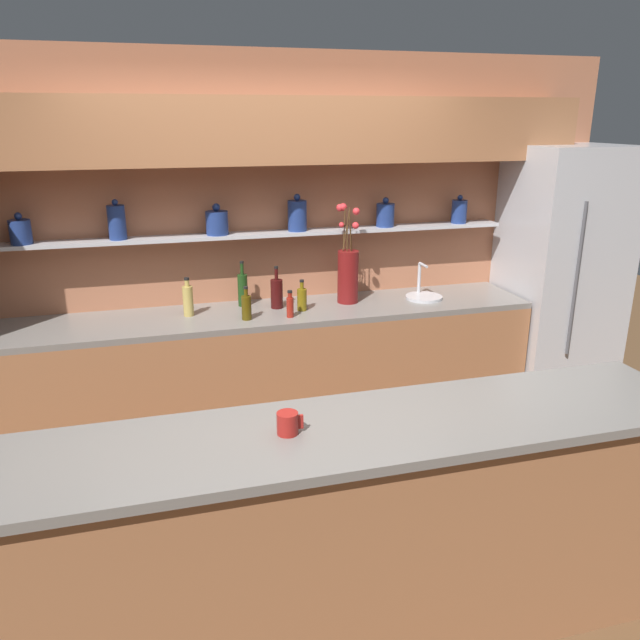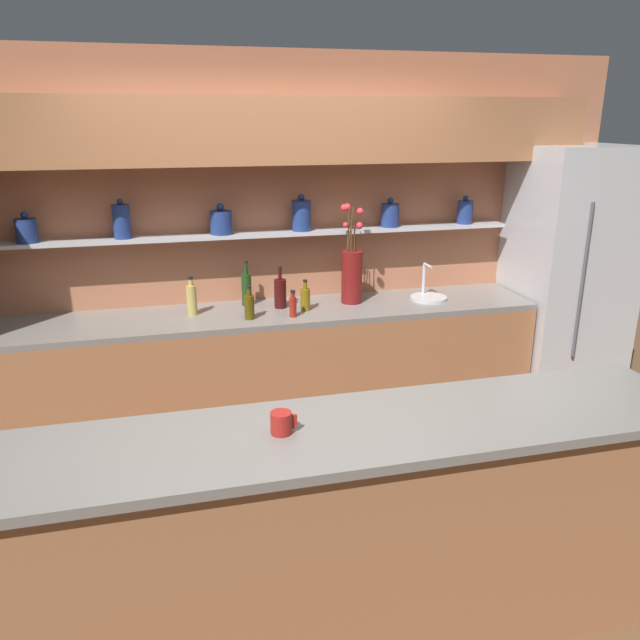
# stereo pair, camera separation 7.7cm
# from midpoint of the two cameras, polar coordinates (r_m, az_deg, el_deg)

# --- Properties ---
(ground_plane) EXTENTS (12.00, 12.00, 0.00)m
(ground_plane) POSITION_cam_midpoint_polar(r_m,az_deg,el_deg) (3.58, -0.54, -19.33)
(ground_plane) COLOR brown
(back_wall_unit) EXTENTS (5.20, 0.44, 2.60)m
(back_wall_unit) POSITION_cam_midpoint_polar(r_m,az_deg,el_deg) (4.38, -5.89, 9.82)
(back_wall_unit) COLOR #A86647
(back_wall_unit) RESTS_ON ground_plane
(back_counter_unit) EXTENTS (3.70, 0.62, 0.92)m
(back_counter_unit) POSITION_cam_midpoint_polar(r_m,az_deg,el_deg) (4.39, -5.26, -4.94)
(back_counter_unit) COLOR #99603D
(back_counter_unit) RESTS_ON ground_plane
(island_counter) EXTENTS (2.87, 0.61, 1.02)m
(island_counter) POSITION_cam_midpoint_polar(r_m,az_deg,el_deg) (2.76, 3.22, -18.94)
(island_counter) COLOR #99603D
(island_counter) RESTS_ON ground_plane
(refrigerator) EXTENTS (0.77, 0.73, 1.98)m
(refrigerator) POSITION_cam_midpoint_polar(r_m,az_deg,el_deg) (5.06, 20.62, 3.43)
(refrigerator) COLOR #B7B7BC
(refrigerator) RESTS_ON ground_plane
(flower_vase) EXTENTS (0.15, 0.16, 0.69)m
(flower_vase) POSITION_cam_midpoint_polar(r_m,az_deg,el_deg) (4.38, 2.06, 4.35)
(flower_vase) COLOR maroon
(flower_vase) RESTS_ON back_counter_unit
(sink_fixture) EXTENTS (0.26, 0.26, 0.25)m
(sink_fixture) POSITION_cam_midpoint_polar(r_m,az_deg,el_deg) (4.57, 8.98, 2.30)
(sink_fixture) COLOR #B7B7BC
(sink_fixture) RESTS_ON back_counter_unit
(bottle_sauce_0) EXTENTS (0.05, 0.05, 0.18)m
(bottle_sauce_0) POSITION_cam_midpoint_polar(r_m,az_deg,el_deg) (4.08, -3.29, 1.31)
(bottle_sauce_0) COLOR maroon
(bottle_sauce_0) RESTS_ON back_counter_unit
(bottle_wine_1) EXTENTS (0.08, 0.08, 0.29)m
(bottle_wine_1) POSITION_cam_midpoint_polar(r_m,az_deg,el_deg) (4.28, -4.49, 2.47)
(bottle_wine_1) COLOR #380C0C
(bottle_wine_1) RESTS_ON back_counter_unit
(bottle_spirit_2) EXTENTS (0.07, 0.07, 0.26)m
(bottle_spirit_2) POSITION_cam_midpoint_polar(r_m,az_deg,el_deg) (4.19, -12.49, 1.79)
(bottle_spirit_2) COLOR tan
(bottle_spirit_2) RESTS_ON back_counter_unit
(bottle_wine_3) EXTENTS (0.07, 0.07, 0.32)m
(bottle_wine_3) POSITION_cam_midpoint_polar(r_m,az_deg,el_deg) (4.35, -7.58, 2.81)
(bottle_wine_3) COLOR #193814
(bottle_wine_3) RESTS_ON back_counter_unit
(bottle_oil_4) EXTENTS (0.06, 0.06, 0.22)m
(bottle_oil_4) POSITION_cam_midpoint_polar(r_m,az_deg,el_deg) (4.05, -7.28, 1.21)
(bottle_oil_4) COLOR #47380A
(bottle_oil_4) RESTS_ON back_counter_unit
(bottle_oil_5) EXTENTS (0.07, 0.07, 0.21)m
(bottle_oil_5) POSITION_cam_midpoint_polar(r_m,az_deg,el_deg) (4.22, -2.18, 1.96)
(bottle_oil_5) COLOR brown
(bottle_oil_5) RESTS_ON back_counter_unit
(coffee_mug) EXTENTS (0.10, 0.08, 0.09)m
(coffee_mug) POSITION_cam_midpoint_polar(r_m,az_deg,el_deg) (2.41, -3.88, -9.40)
(coffee_mug) COLOR maroon
(coffee_mug) RESTS_ON island_counter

